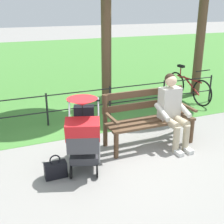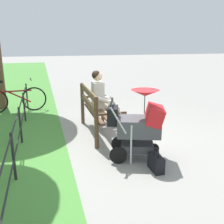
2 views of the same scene
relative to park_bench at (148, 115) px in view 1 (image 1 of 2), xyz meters
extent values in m
plane|color=gray|center=(0.82, 0.12, -0.53)|extent=(60.00, 60.00, 0.00)
cube|color=#478438|center=(0.82, -8.68, -0.52)|extent=(40.00, 16.00, 0.01)
cube|color=brown|center=(0.00, -0.06, -0.08)|extent=(1.60, 0.11, 0.04)
cube|color=brown|center=(0.00, 0.12, -0.08)|extent=(1.60, 0.11, 0.04)
cube|color=brown|center=(0.00, 0.30, -0.08)|extent=(1.60, 0.11, 0.04)
cube|color=brown|center=(0.00, -0.16, 0.14)|extent=(1.60, 0.04, 0.12)
cube|color=brown|center=(0.00, -0.16, 0.37)|extent=(1.60, 0.04, 0.12)
cylinder|color=brown|center=(-0.75, 0.31, -0.30)|extent=(0.08, 0.08, 0.45)
cylinder|color=brown|center=(-0.75, -0.17, -0.05)|extent=(0.08, 0.08, 0.95)
cube|color=brown|center=(-0.75, 0.11, 0.10)|extent=(0.05, 0.56, 0.04)
cylinder|color=brown|center=(0.75, 0.32, -0.30)|extent=(0.08, 0.08, 0.45)
cylinder|color=brown|center=(0.75, -0.16, -0.05)|extent=(0.08, 0.08, 0.95)
cube|color=brown|center=(0.75, 0.12, 0.10)|extent=(0.05, 0.56, 0.04)
cylinder|color=tan|center=(-0.47, 0.33, -0.06)|extent=(0.14, 0.40, 0.14)
cylinder|color=tan|center=(-0.27, 0.34, -0.06)|extent=(0.14, 0.40, 0.14)
cylinder|color=tan|center=(-0.47, 0.53, -0.29)|extent=(0.11, 0.11, 0.47)
cylinder|color=tan|center=(-0.27, 0.54, -0.29)|extent=(0.11, 0.11, 0.47)
cube|color=silver|center=(-0.47, 0.61, -0.49)|extent=(0.10, 0.22, 0.07)
cube|color=silver|center=(-0.27, 0.62, -0.49)|extent=(0.10, 0.22, 0.07)
cube|color=beige|center=(-0.37, 0.12, 0.22)|extent=(0.36, 0.22, 0.56)
cylinder|color=beige|center=(-0.59, 0.23, 0.12)|extent=(0.09, 0.43, 0.23)
cylinder|color=beige|center=(-0.15, 0.24, 0.12)|extent=(0.09, 0.43, 0.23)
sphere|color=beige|center=(-0.37, 0.12, 0.62)|extent=(0.20, 0.20, 0.20)
sphere|color=black|center=(-0.36, 0.09, 0.65)|extent=(0.19, 0.19, 0.19)
cylinder|color=black|center=(1.00, 0.19, -0.39)|extent=(0.12, 0.27, 0.28)
cylinder|color=black|center=(1.43, 0.04, -0.39)|extent=(0.12, 0.27, 0.28)
cylinder|color=black|center=(1.24, 0.74, -0.44)|extent=(0.09, 0.18, 0.18)
cylinder|color=black|center=(1.59, 0.61, -0.44)|extent=(0.09, 0.18, 0.18)
cube|color=#38383D|center=(1.32, 0.39, -0.31)|extent=(0.57, 0.63, 0.12)
cylinder|color=silver|center=(1.07, 0.38, -0.20)|extent=(0.03, 0.03, 0.65)
cylinder|color=silver|center=(1.50, 0.22, -0.20)|extent=(0.03, 0.03, 0.65)
cube|color=#47474C|center=(1.32, 0.41, 0.02)|extent=(0.66, 0.79, 0.28)
cube|color=red|center=(1.40, 0.64, 0.22)|extent=(0.55, 0.45, 0.33)
cylinder|color=black|center=(1.18, 0.00, 0.42)|extent=(0.50, 0.20, 0.03)
cylinder|color=silver|center=(0.99, 0.17, 0.22)|extent=(0.12, 0.29, 0.49)
cylinder|color=silver|center=(1.43, 0.02, 0.22)|extent=(0.12, 0.29, 0.49)
cone|color=red|center=(1.35, 0.49, 0.57)|extent=(0.56, 0.56, 0.10)
cylinder|color=black|center=(1.35, 0.49, 0.39)|extent=(0.01, 0.01, 0.30)
cube|color=black|center=(1.18, 0.02, 0.20)|extent=(0.35, 0.26, 0.28)
cube|color=black|center=(1.80, 0.52, -0.41)|extent=(0.32, 0.14, 0.24)
torus|color=black|center=(1.80, 0.52, -0.24)|extent=(0.16, 0.02, 0.16)
cylinder|color=black|center=(-2.67, -1.49, -0.18)|extent=(0.04, 0.04, 0.70)
cylinder|color=black|center=(-1.28, -1.49, -0.18)|extent=(0.04, 0.04, 0.70)
cylinder|color=black|center=(0.12, -1.49, -0.18)|extent=(0.04, 0.04, 0.70)
cylinder|color=black|center=(1.51, -1.49, -0.18)|extent=(0.04, 0.04, 0.70)
cylinder|color=black|center=(0.82, -1.49, 0.12)|extent=(6.98, 0.02, 0.02)
cylinder|color=black|center=(0.82, -1.49, -0.23)|extent=(6.98, 0.02, 0.02)
cylinder|color=brown|center=(-2.76, -2.18, 1.14)|extent=(0.24, 0.24, 3.32)
cylinder|color=brown|center=(-0.13, -2.30, 1.22)|extent=(0.24, 0.24, 3.50)
torus|color=black|center=(-2.25, -1.28, -0.20)|extent=(0.10, 0.66, 0.66)
torus|color=black|center=(-2.17, -2.27, -0.20)|extent=(0.10, 0.66, 0.66)
cylinder|color=maroon|center=(-2.21, -1.78, 0.05)|extent=(0.12, 0.90, 0.04)
cylinder|color=maroon|center=(-2.22, -1.68, -0.10)|extent=(0.09, 0.63, 0.38)
cylinder|color=maroon|center=(-2.18, -2.12, 0.15)|extent=(0.03, 0.03, 0.30)
cube|color=black|center=(-2.18, -2.12, 0.32)|extent=(0.12, 0.21, 0.06)
cylinder|color=black|center=(-2.25, -1.33, 0.35)|extent=(0.44, 0.06, 0.02)
camera|label=1|loc=(2.47, 4.27, 1.87)|focal=47.11mm
camera|label=2|loc=(4.91, -1.04, 1.35)|focal=40.48mm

